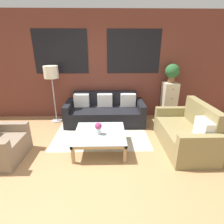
# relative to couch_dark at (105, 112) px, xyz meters

# --- Properties ---
(ground_plane) EXTENTS (16.00, 16.00, 0.00)m
(ground_plane) POSITION_rel_couch_dark_xyz_m (-0.18, -1.95, -0.28)
(ground_plane) COLOR #AD7F51
(wall_back_brick) EXTENTS (8.40, 0.09, 2.80)m
(wall_back_brick) POSITION_rel_couch_dark_xyz_m (-0.18, 0.49, 1.12)
(wall_back_brick) COLOR brown
(wall_back_brick) RESTS_ON ground_plane
(rug) EXTENTS (2.14, 1.42, 0.00)m
(rug) POSITION_rel_couch_dark_xyz_m (-0.08, -0.74, -0.28)
(rug) COLOR beige
(rug) RESTS_ON ground_plane
(couch_dark) EXTENTS (2.04, 0.88, 0.78)m
(couch_dark) POSITION_rel_couch_dark_xyz_m (0.00, 0.00, 0.00)
(couch_dark) COLOR black
(couch_dark) RESTS_ON ground_plane
(settee_vintage) EXTENTS (0.80, 1.49, 0.92)m
(settee_vintage) POSITION_rel_couch_dark_xyz_m (1.65, -1.29, 0.03)
(settee_vintage) COLOR olive
(settee_vintage) RESTS_ON ground_plane
(coffee_table) EXTENTS (0.99, 0.99, 0.36)m
(coffee_table) POSITION_rel_couch_dark_xyz_m (-0.08, -1.32, 0.03)
(coffee_table) COLOR silver
(coffee_table) RESTS_ON ground_plane
(floor_lamp) EXTENTS (0.36, 0.36, 1.49)m
(floor_lamp) POSITION_rel_couch_dark_xyz_m (-1.34, 0.09, 0.99)
(floor_lamp) COLOR #B2B2B7
(floor_lamp) RESTS_ON ground_plane
(drawer_cabinet) EXTENTS (0.36, 0.42, 1.03)m
(drawer_cabinet) POSITION_rel_couch_dark_xyz_m (1.77, 0.20, 0.23)
(drawer_cabinet) COLOR beige
(drawer_cabinet) RESTS_ON ground_plane
(potted_plant) EXTENTS (0.37, 0.37, 0.49)m
(potted_plant) POSITION_rel_couch_dark_xyz_m (1.77, 0.20, 1.03)
(potted_plant) COLOR brown
(potted_plant) RESTS_ON drawer_cabinet
(flower_vase) EXTENTS (0.13, 0.13, 0.23)m
(flower_vase) POSITION_rel_couch_dark_xyz_m (-0.10, -1.37, 0.21)
(flower_vase) COLOR silver
(flower_vase) RESTS_ON coffee_table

